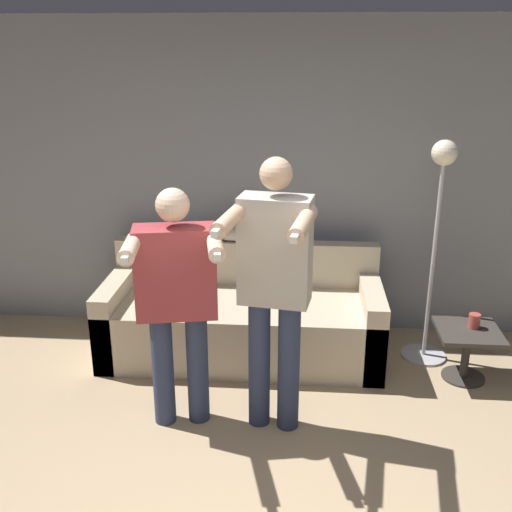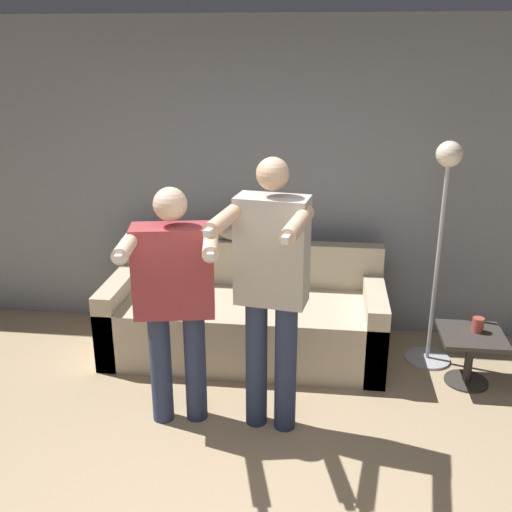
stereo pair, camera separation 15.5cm
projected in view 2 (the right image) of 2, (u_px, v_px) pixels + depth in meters
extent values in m
cube|color=gray|center=(277.00, 181.00, 4.97)|extent=(10.00, 0.05, 2.60)
cube|color=beige|center=(245.00, 327.00, 4.78)|extent=(2.18, 0.88, 0.48)
cube|color=beige|center=(250.00, 262.00, 4.99)|extent=(2.18, 0.14, 0.37)
cube|color=beige|center=(122.00, 313.00, 4.87)|extent=(0.16, 0.88, 0.62)
cube|color=beige|center=(373.00, 326.00, 4.65)|extent=(0.16, 0.88, 0.62)
cylinder|color=#2D3856|center=(161.00, 368.00, 3.90)|extent=(0.14, 0.14, 0.77)
cylinder|color=#2D3856|center=(195.00, 366.00, 3.91)|extent=(0.14, 0.14, 0.77)
cube|color=#9E383D|center=(173.00, 271.00, 3.68)|extent=(0.53, 0.31, 0.58)
sphere|color=beige|center=(170.00, 204.00, 3.54)|extent=(0.20, 0.20, 0.20)
cylinder|color=beige|center=(126.00, 247.00, 3.35)|extent=(0.18, 0.51, 0.14)
cube|color=white|center=(119.00, 257.00, 3.11)|extent=(0.06, 0.13, 0.05)
cylinder|color=beige|center=(211.00, 245.00, 3.38)|extent=(0.18, 0.51, 0.14)
cube|color=white|center=(210.00, 255.00, 3.14)|extent=(0.06, 0.13, 0.05)
cylinder|color=#2D3856|center=(256.00, 363.00, 3.84)|extent=(0.14, 0.14, 0.88)
cylinder|color=#2D3856|center=(286.00, 367.00, 3.79)|extent=(0.14, 0.14, 0.88)
cube|color=#B7B2A8|center=(272.00, 251.00, 3.56)|extent=(0.46, 0.28, 0.66)
sphere|color=#D8AD8C|center=(273.00, 174.00, 3.40)|extent=(0.19, 0.19, 0.19)
cylinder|color=#D8AD8C|center=(226.00, 218.00, 3.30)|extent=(0.17, 0.51, 0.09)
cube|color=white|center=(210.00, 231.00, 3.07)|extent=(0.05, 0.12, 0.04)
cylinder|color=#D8AD8C|center=(298.00, 224.00, 3.20)|extent=(0.17, 0.51, 0.09)
cube|color=white|center=(287.00, 237.00, 2.97)|extent=(0.05, 0.12, 0.04)
ellipsoid|color=#B7AD9E|center=(238.00, 233.00, 4.91)|extent=(0.33, 0.14, 0.14)
sphere|color=#B7AD9E|center=(255.00, 227.00, 4.88)|extent=(0.12, 0.12, 0.12)
ellipsoid|color=#B7AD9E|center=(218.00, 237.00, 4.97)|extent=(0.18, 0.04, 0.04)
cone|color=#B7AD9E|center=(253.00, 223.00, 4.85)|extent=(0.04, 0.04, 0.03)
cone|color=#B7AD9E|center=(253.00, 221.00, 4.89)|extent=(0.04, 0.04, 0.03)
cylinder|color=#B2B2B7|center=(427.00, 358.00, 4.77)|extent=(0.35, 0.35, 0.02)
cylinder|color=#B2B2B7|center=(437.00, 267.00, 4.51)|extent=(0.03, 0.03, 1.59)
sphere|color=white|center=(449.00, 154.00, 4.22)|extent=(0.19, 0.19, 0.19)
cylinder|color=#38332D|center=(466.00, 381.00, 4.45)|extent=(0.32, 0.32, 0.02)
cylinder|color=#38332D|center=(469.00, 360.00, 4.39)|extent=(0.06, 0.06, 0.37)
cube|color=#38332D|center=(472.00, 336.00, 4.32)|extent=(0.45, 0.45, 0.03)
cylinder|color=#B7473D|center=(478.00, 325.00, 4.33)|extent=(0.08, 0.08, 0.11)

